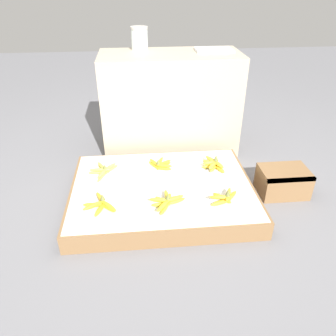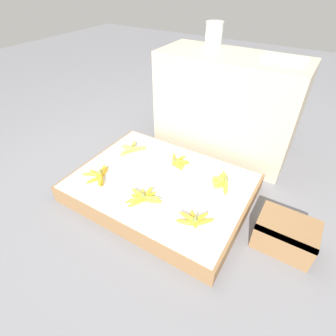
{
  "view_description": "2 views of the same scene",
  "coord_description": "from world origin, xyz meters",
  "px_view_note": "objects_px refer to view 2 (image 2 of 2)",
  "views": [
    {
      "loc": [
        -0.14,
        -1.85,
        1.4
      ],
      "look_at": [
        0.05,
        0.04,
        0.24
      ],
      "focal_mm": 35.0,
      "sensor_mm": 36.0,
      "label": 1
    },
    {
      "loc": [
        0.79,
        -1.19,
        1.37
      ],
      "look_at": [
        0.02,
        0.07,
        0.21
      ],
      "focal_mm": 28.0,
      "sensor_mm": 36.0,
      "label": 2
    }
  ],
  "objects_px": {
    "banana_bunch_middle_midright": "(222,182)",
    "glass_jar": "(214,34)",
    "banana_bunch_front_midleft": "(143,197)",
    "banana_bunch_front_left": "(99,175)",
    "banana_bunch_front_midright": "(195,220)",
    "banana_bunch_middle_midleft": "(178,161)",
    "wooden_crate": "(285,234)",
    "foam_tray_white": "(285,59)",
    "banana_bunch_middle_left": "(132,148)"
  },
  "relations": [
    {
      "from": "banana_bunch_middle_midright",
      "to": "glass_jar",
      "type": "bearing_deg",
      "value": 122.48
    },
    {
      "from": "banana_bunch_front_midleft",
      "to": "banana_bunch_middle_midright",
      "type": "bearing_deg",
      "value": 46.57
    },
    {
      "from": "banana_bunch_front_left",
      "to": "banana_bunch_front_midright",
      "type": "bearing_deg",
      "value": -0.53
    },
    {
      "from": "banana_bunch_front_left",
      "to": "banana_bunch_middle_midleft",
      "type": "relative_size",
      "value": 1.3
    },
    {
      "from": "wooden_crate",
      "to": "banana_bunch_front_midright",
      "type": "relative_size",
      "value": 1.6
    },
    {
      "from": "banana_bunch_middle_midright",
      "to": "foam_tray_white",
      "type": "distance_m",
      "value": 0.95
    },
    {
      "from": "foam_tray_white",
      "to": "banana_bunch_front_left",
      "type": "bearing_deg",
      "value": -130.22
    },
    {
      "from": "banana_bunch_front_midleft",
      "to": "banana_bunch_middle_midright",
      "type": "xyz_separation_m",
      "value": [
        0.38,
        0.41,
        0.01
      ]
    },
    {
      "from": "wooden_crate",
      "to": "banana_bunch_middle_left",
      "type": "height_order",
      "value": "banana_bunch_middle_left"
    },
    {
      "from": "banana_bunch_front_midleft",
      "to": "glass_jar",
      "type": "height_order",
      "value": "glass_jar"
    },
    {
      "from": "banana_bunch_front_midright",
      "to": "foam_tray_white",
      "type": "bearing_deg",
      "value": 84.05
    },
    {
      "from": "banana_bunch_middle_midright",
      "to": "glass_jar",
      "type": "height_order",
      "value": "glass_jar"
    },
    {
      "from": "banana_bunch_front_midleft",
      "to": "banana_bunch_middle_left",
      "type": "relative_size",
      "value": 0.97
    },
    {
      "from": "banana_bunch_middle_left",
      "to": "banana_bunch_middle_midleft",
      "type": "relative_size",
      "value": 1.35
    },
    {
      "from": "banana_bunch_front_midright",
      "to": "banana_bunch_middle_midleft",
      "type": "distance_m",
      "value": 0.59
    },
    {
      "from": "banana_bunch_front_left",
      "to": "banana_bunch_middle_left",
      "type": "distance_m",
      "value": 0.4
    },
    {
      "from": "banana_bunch_front_midleft",
      "to": "banana_bunch_middle_midleft",
      "type": "relative_size",
      "value": 1.31
    },
    {
      "from": "banana_bunch_front_left",
      "to": "glass_jar",
      "type": "relative_size",
      "value": 1.34
    },
    {
      "from": "wooden_crate",
      "to": "banana_bunch_front_midleft",
      "type": "distance_m",
      "value": 0.9
    },
    {
      "from": "wooden_crate",
      "to": "foam_tray_white",
      "type": "height_order",
      "value": "foam_tray_white"
    },
    {
      "from": "banana_bunch_front_midright",
      "to": "foam_tray_white",
      "type": "height_order",
      "value": "foam_tray_white"
    },
    {
      "from": "banana_bunch_front_midright",
      "to": "banana_bunch_middle_midleft",
      "type": "relative_size",
      "value": 1.17
    },
    {
      "from": "glass_jar",
      "to": "banana_bunch_middle_left",
      "type": "bearing_deg",
      "value": -112.03
    },
    {
      "from": "banana_bunch_middle_left",
      "to": "banana_bunch_middle_midleft",
      "type": "bearing_deg",
      "value": 5.71
    },
    {
      "from": "wooden_crate",
      "to": "foam_tray_white",
      "type": "distance_m",
      "value": 1.18
    },
    {
      "from": "wooden_crate",
      "to": "banana_bunch_middle_midright",
      "type": "height_order",
      "value": "banana_bunch_middle_midright"
    },
    {
      "from": "banana_bunch_middle_left",
      "to": "banana_bunch_middle_midright",
      "type": "xyz_separation_m",
      "value": [
        0.8,
        -0.01,
        0.01
      ]
    },
    {
      "from": "banana_bunch_middle_left",
      "to": "banana_bunch_front_midleft",
      "type": "bearing_deg",
      "value": -44.79
    },
    {
      "from": "banana_bunch_middle_midright",
      "to": "glass_jar",
      "type": "distance_m",
      "value": 1.19
    },
    {
      "from": "glass_jar",
      "to": "banana_bunch_middle_midright",
      "type": "bearing_deg",
      "value": -57.52
    },
    {
      "from": "banana_bunch_middle_left",
      "to": "foam_tray_white",
      "type": "relative_size",
      "value": 0.83
    },
    {
      "from": "foam_tray_white",
      "to": "wooden_crate",
      "type": "bearing_deg",
      "value": -65.28
    },
    {
      "from": "banana_bunch_front_left",
      "to": "banana_bunch_front_midright",
      "type": "xyz_separation_m",
      "value": [
        0.78,
        -0.01,
        0.0
      ]
    },
    {
      "from": "banana_bunch_front_left",
      "to": "foam_tray_white",
      "type": "height_order",
      "value": "foam_tray_white"
    },
    {
      "from": "banana_bunch_middle_midleft",
      "to": "banana_bunch_middle_midright",
      "type": "distance_m",
      "value": 0.39
    },
    {
      "from": "wooden_crate",
      "to": "glass_jar",
      "type": "height_order",
      "value": "glass_jar"
    },
    {
      "from": "banana_bunch_middle_midleft",
      "to": "wooden_crate",
      "type": "bearing_deg",
      "value": -14.21
    },
    {
      "from": "banana_bunch_front_midleft",
      "to": "banana_bunch_middle_midleft",
      "type": "bearing_deg",
      "value": 90.36
    },
    {
      "from": "banana_bunch_front_midleft",
      "to": "banana_bunch_middle_midright",
      "type": "distance_m",
      "value": 0.56
    },
    {
      "from": "wooden_crate",
      "to": "banana_bunch_front_left",
      "type": "xyz_separation_m",
      "value": [
        -1.27,
        -0.23,
        0.07
      ]
    },
    {
      "from": "wooden_crate",
      "to": "banana_bunch_middle_midleft",
      "type": "height_order",
      "value": "banana_bunch_middle_midleft"
    },
    {
      "from": "banana_bunch_middle_left",
      "to": "glass_jar",
      "type": "height_order",
      "value": "glass_jar"
    },
    {
      "from": "banana_bunch_middle_midleft",
      "to": "foam_tray_white",
      "type": "distance_m",
      "value": 1.04
    },
    {
      "from": "banana_bunch_front_midright",
      "to": "banana_bunch_middle_left",
      "type": "xyz_separation_m",
      "value": [
        -0.79,
        0.41,
        -0.0
      ]
    },
    {
      "from": "banana_bunch_middle_midleft",
      "to": "banana_bunch_front_midright",
      "type": "bearing_deg",
      "value": -50.32
    },
    {
      "from": "wooden_crate",
      "to": "glass_jar",
      "type": "relative_size",
      "value": 1.93
    },
    {
      "from": "banana_bunch_middle_left",
      "to": "banana_bunch_middle_midright",
      "type": "height_order",
      "value": "banana_bunch_middle_midright"
    },
    {
      "from": "banana_bunch_front_left",
      "to": "banana_bunch_middle_midright",
      "type": "relative_size",
      "value": 1.14
    },
    {
      "from": "banana_bunch_middle_midleft",
      "to": "banana_bunch_middle_midright",
      "type": "bearing_deg",
      "value": -7.36
    },
    {
      "from": "banana_bunch_front_left",
      "to": "foam_tray_white",
      "type": "relative_size",
      "value": 0.79
    }
  ]
}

